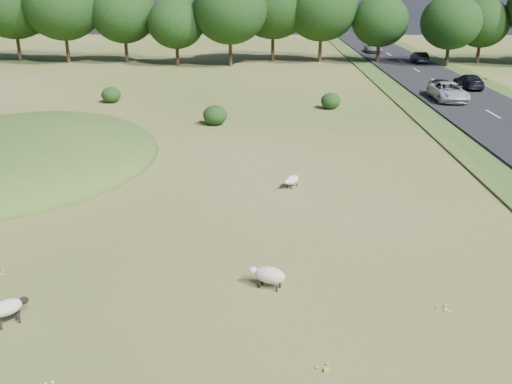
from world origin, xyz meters
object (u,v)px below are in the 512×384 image
sheep_2 (269,275)px  car_6 (448,92)px  car_5 (372,35)px  sheep_3 (292,180)px  car_1 (420,57)px  car_2 (469,81)px  sheep_1 (8,308)px  car_7 (443,88)px  car_3 (373,48)px

sheep_2 → car_6: size_ratio=0.25×
sheep_2 → car_5: bearing=-80.2°
sheep_3 → car_5: car_5 is taller
car_1 → car_6: car_6 is taller
car_1 → car_2: (0.00, -18.78, -0.02)m
sheep_1 → sheep_2: size_ratio=0.78×
car_5 → car_7: 57.90m
sheep_3 → car_2: size_ratio=0.24×
car_5 → sheep_3: bearing=77.4°
car_2 → car_6: (-3.80, -6.16, 0.08)m
car_1 → car_7: size_ratio=0.93×
car_5 → car_6: bearing=86.3°
car_6 → car_7: (0.00, 1.61, 0.01)m
sheep_3 → car_1: car_1 is taller
sheep_1 → sheep_2: 8.18m
sheep_3 → car_7: bearing=-176.7°
sheep_2 → car_1: (19.36, 57.10, 0.46)m
sheep_2 → sheep_3: bearing=-75.0°
sheep_2 → car_7: size_ratio=0.31×
sheep_1 → car_3: 75.18m
car_2 → car_7: bearing=50.1°
car_6 → sheep_1: bearing=-124.1°
sheep_1 → sheep_3: 15.42m
car_7 → car_2: bearing=50.1°
sheep_2 → car_5: size_ratio=0.30×
car_1 → car_2: size_ratio=0.91×
sheep_2 → car_6: car_6 is taller
car_6 → car_1: bearing=81.3°
sheep_2 → car_7: car_7 is taller
car_2 → car_5: size_ratio=1.02×
car_2 → car_7: (-3.80, -4.55, 0.10)m
sheep_2 → car_3: size_ratio=0.30×
car_3 → car_5: (3.80, 22.46, 0.01)m
car_2 → car_6: car_6 is taller
car_3 → sheep_1: bearing=-108.1°
car_2 → car_3: (-3.80, 30.76, -0.02)m
car_5 → car_6: 59.51m
sheep_2 → car_2: car_2 is taller
sheep_3 → car_1: 50.35m
car_7 → car_1: bearing=80.7°
car_2 → car_7: size_ratio=1.02×
car_5 → car_7: size_ratio=1.00×
car_1 → car_5: 34.45m
sheep_1 → car_5: car_5 is taller
car_3 → car_6: bearing=-90.0°
sheep_1 → car_1: (27.18, 59.47, 0.36)m
sheep_2 → sheep_3: 10.21m
sheep_2 → car_1: 60.29m
car_5 → car_6: car_6 is taller
sheep_2 → car_5: car_5 is taller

